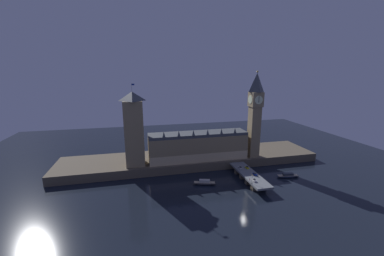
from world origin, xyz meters
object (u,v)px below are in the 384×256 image
at_px(pedestrian_mid_walk, 259,174).
at_px(pedestrian_near_rail, 250,179).
at_px(car_northbound_lead, 240,168).
at_px(street_lamp_near, 252,178).
at_px(car_southbound_lead, 255,174).
at_px(car_northbound_trail, 254,180).
at_px(car_southbound_trail, 247,167).
at_px(victoria_tower, 134,129).
at_px(clock_tower, 255,112).
at_px(boat_downstream, 288,176).
at_px(boat_upstream, 204,183).

bearing_deg(pedestrian_mid_walk, pedestrian_near_rail, -148.24).
bearing_deg(car_northbound_lead, pedestrian_mid_walk, -61.99).
bearing_deg(street_lamp_near, car_southbound_lead, 54.44).
relative_size(car_northbound_trail, pedestrian_mid_walk, 2.49).
xyz_separation_m(car_southbound_lead, car_southbound_trail, (0.00, 12.58, -0.01)).
bearing_deg(victoria_tower, clock_tower, -1.70).
distance_m(clock_tower, pedestrian_mid_walk, 53.74).
height_order(car_southbound_trail, street_lamp_near, street_lamp_near).
bearing_deg(boat_downstream, pedestrian_mid_walk, -173.36).
bearing_deg(pedestrian_mid_walk, victoria_tower, 156.13).
height_order(clock_tower, boat_downstream, clock_tower).
bearing_deg(boat_upstream, pedestrian_mid_walk, -8.27).
height_order(pedestrian_mid_walk, street_lamp_near, street_lamp_near).
relative_size(victoria_tower, boat_downstream, 3.52).
bearing_deg(car_northbound_lead, car_northbound_trail, -90.00).
bearing_deg(boat_downstream, car_northbound_trail, -162.56).
xyz_separation_m(car_northbound_trail, car_southbound_lead, (5.21, 8.80, -0.02)).
height_order(victoria_tower, boat_downstream, victoria_tower).
relative_size(victoria_tower, street_lamp_near, 9.99).
height_order(car_northbound_lead, car_southbound_trail, car_southbound_trail).
xyz_separation_m(car_southbound_trail, street_lamp_near, (-8.21, -24.07, 3.25)).
xyz_separation_m(car_southbound_trail, pedestrian_mid_walk, (2.60, -13.76, 0.14)).
xyz_separation_m(car_northbound_lead, street_lamp_near, (-3.00, -24.99, 3.33)).
bearing_deg(victoria_tower, pedestrian_near_rail, -30.51).
distance_m(clock_tower, car_northbound_lead, 48.50).
distance_m(car_southbound_trail, street_lamp_near, 25.64).
distance_m(victoria_tower, boat_upstream, 66.40).
bearing_deg(car_southbound_lead, street_lamp_near, -125.56).
height_order(pedestrian_mid_walk, boat_upstream, pedestrian_mid_walk).
relative_size(clock_tower, victoria_tower, 1.14).
height_order(boat_upstream, boat_downstream, boat_upstream).
relative_size(car_northbound_lead, car_southbound_lead, 1.10).
bearing_deg(car_southbound_lead, car_northbound_trail, -120.61).
bearing_deg(car_northbound_lead, street_lamp_near, -96.85).
bearing_deg(street_lamp_near, victoria_tower, 147.22).
bearing_deg(street_lamp_near, car_northbound_lead, 83.15).
bearing_deg(pedestrian_near_rail, pedestrian_mid_walk, 31.76).
distance_m(victoria_tower, car_northbound_lead, 86.51).
bearing_deg(street_lamp_near, boat_downstream, 19.87).
bearing_deg(car_southbound_trail, clock_tower, 54.24).
distance_m(pedestrian_mid_walk, boat_upstream, 39.64).
distance_m(car_northbound_trail, pedestrian_near_rail, 2.87).
relative_size(pedestrian_near_rail, pedestrian_mid_walk, 1.15).
xyz_separation_m(car_southbound_trail, pedestrian_near_rail, (-7.81, -20.21, 0.28)).
distance_m(car_southbound_lead, boat_downstream, 29.25).
distance_m(car_northbound_trail, boat_upstream, 34.17).
distance_m(clock_tower, pedestrian_near_rail, 61.19).
xyz_separation_m(pedestrian_near_rail, boat_downstream, (36.55, 9.49, -5.37)).
xyz_separation_m(car_northbound_lead, boat_downstream, (33.95, -11.64, -5.00)).
bearing_deg(car_southbound_trail, victoria_tower, 163.78).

